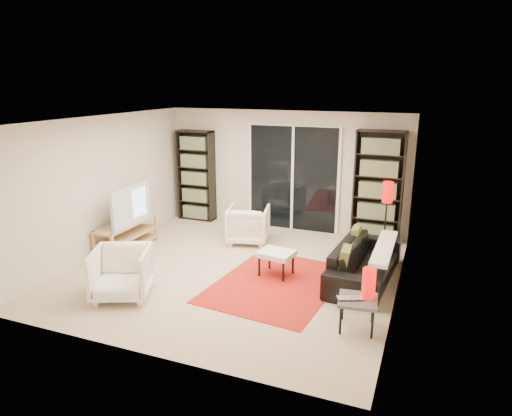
% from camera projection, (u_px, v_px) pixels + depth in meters
% --- Properties ---
extents(floor, '(5.00, 5.00, 0.00)m').
position_uv_depth(floor, '(235.00, 271.00, 7.36)').
color(floor, '#BDA78D').
rests_on(floor, ground).
extents(wall_back, '(5.00, 0.02, 2.40)m').
position_uv_depth(wall_back, '(284.00, 170.00, 9.28)').
color(wall_back, beige).
rests_on(wall_back, ground).
extents(wall_front, '(5.00, 0.02, 2.40)m').
position_uv_depth(wall_front, '(137.00, 254.00, 4.80)').
color(wall_front, beige).
rests_on(wall_front, ground).
extents(wall_left, '(0.02, 5.00, 2.40)m').
position_uv_depth(wall_left, '(103.00, 186.00, 7.93)').
color(wall_left, beige).
rests_on(wall_left, ground).
extents(wall_right, '(0.02, 5.00, 2.40)m').
position_uv_depth(wall_right, '(403.00, 216.00, 6.16)').
color(wall_right, beige).
rests_on(wall_right, ground).
extents(ceiling, '(5.00, 5.00, 0.02)m').
position_uv_depth(ceiling, '(233.00, 120.00, 6.72)').
color(ceiling, white).
rests_on(ceiling, wall_back).
extents(sliding_door, '(1.92, 0.08, 2.16)m').
position_uv_depth(sliding_door, '(293.00, 179.00, 9.22)').
color(sliding_door, white).
rests_on(sliding_door, ground).
extents(bookshelf_left, '(0.80, 0.30, 1.95)m').
position_uv_depth(bookshelf_left, '(196.00, 176.00, 9.88)').
color(bookshelf_left, black).
rests_on(bookshelf_left, ground).
extents(bookshelf_right, '(0.90, 0.30, 2.10)m').
position_uv_depth(bookshelf_right, '(378.00, 187.00, 8.50)').
color(bookshelf_right, black).
rests_on(bookshelf_right, ground).
extents(tv_stand, '(0.44, 1.37, 0.50)m').
position_uv_depth(tv_stand, '(127.00, 235.00, 8.27)').
color(tv_stand, tan).
rests_on(tv_stand, floor).
extents(tv, '(0.22, 1.16, 0.66)m').
position_uv_depth(tv, '(125.00, 205.00, 8.11)').
color(tv, black).
rests_on(tv, tv_stand).
extents(rug, '(1.90, 2.43, 0.01)m').
position_uv_depth(rug, '(277.00, 283.00, 6.89)').
color(rug, red).
rests_on(rug, floor).
extents(sofa, '(0.92, 2.05, 0.59)m').
position_uv_depth(sofa, '(365.00, 262.00, 6.96)').
color(sofa, black).
rests_on(sofa, floor).
extents(armchair_back, '(0.90, 0.91, 0.70)m').
position_uv_depth(armchair_back, '(248.00, 224.00, 8.60)').
color(armchair_back, white).
rests_on(armchair_back, floor).
extents(armchair_front, '(1.02, 1.03, 0.72)m').
position_uv_depth(armchair_front, '(121.00, 273.00, 6.39)').
color(armchair_front, white).
rests_on(armchair_front, floor).
extents(ottoman, '(0.58, 0.50, 0.40)m').
position_uv_depth(ottoman, '(276.00, 255.00, 7.10)').
color(ottoman, white).
rests_on(ottoman, floor).
extents(side_table, '(0.52, 0.52, 0.40)m').
position_uv_depth(side_table, '(358.00, 302.00, 5.56)').
color(side_table, '#49494E').
rests_on(side_table, floor).
extents(laptop, '(0.36, 0.30, 0.02)m').
position_uv_depth(laptop, '(351.00, 300.00, 5.49)').
color(laptop, silver).
rests_on(laptop, side_table).
extents(table_lamp, '(0.17, 0.17, 0.37)m').
position_uv_depth(table_lamp, '(369.00, 283.00, 5.54)').
color(table_lamp, red).
rests_on(table_lamp, side_table).
extents(floor_lamp, '(0.20, 0.20, 1.32)m').
position_uv_depth(floor_lamp, '(387.00, 200.00, 7.74)').
color(floor_lamp, black).
rests_on(floor_lamp, floor).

